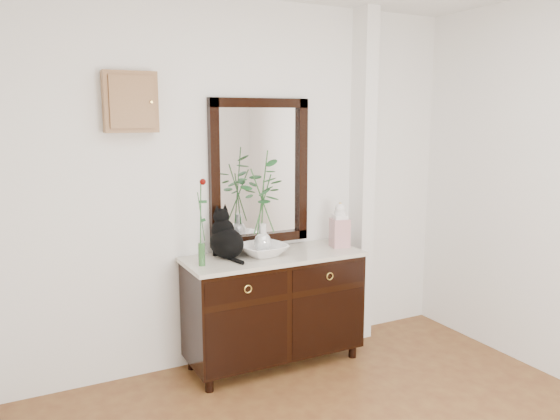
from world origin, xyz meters
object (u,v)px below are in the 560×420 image
sideboard (274,303)px  cat (227,233)px  ginger_jar (340,224)px  lotus_bowl (263,250)px

sideboard → cat: 0.66m
sideboard → ginger_jar: ginger_jar is taller
sideboard → lotus_bowl: bearing=168.4°
sideboard → cat: size_ratio=3.68×
lotus_bowl → cat: bearing=166.4°
sideboard → ginger_jar: 0.79m
lotus_bowl → sideboard: bearing=-11.6°
cat → ginger_jar: bearing=-16.2°
cat → lotus_bowl: cat is taller
sideboard → cat: cat is taller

